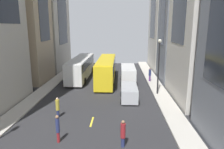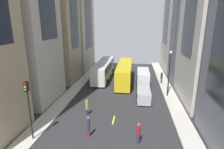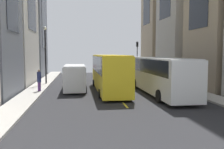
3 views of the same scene
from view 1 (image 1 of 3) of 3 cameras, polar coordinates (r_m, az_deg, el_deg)
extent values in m
plane|color=#28282B|center=(29.04, -2.72, -3.78)|extent=(41.22, 41.22, 0.00)
cube|color=#B2ADA3|center=(30.64, -17.13, -3.31)|extent=(1.94, 44.00, 0.15)
cube|color=#B2ADA3|center=(29.36, 12.33, -3.73)|extent=(1.94, 44.00, 0.15)
cube|color=yellow|center=(19.28, -5.53, -12.72)|extent=(0.16, 2.00, 0.01)
cube|color=yellow|center=(29.04, -2.72, -3.76)|extent=(0.16, 2.00, 0.01)
cube|color=yellow|center=(39.18, -1.38, 0.63)|extent=(0.16, 2.00, 0.01)
cube|color=yellow|center=(49.48, -0.59, 3.21)|extent=(0.16, 2.00, 0.01)
cube|color=#B7B2A8|center=(44.57, -19.48, 15.79)|extent=(9.39, 10.98, 22.25)
cube|color=#1E232D|center=(44.57, -19.48, 15.79)|extent=(9.48, 6.04, 12.24)
cube|color=silver|center=(34.89, -8.44, 1.93)|extent=(2.55, 12.92, 3.00)
cube|color=black|center=(34.74, -8.49, 3.31)|extent=(2.60, 11.89, 1.20)
cube|color=beige|center=(34.63, -8.52, 4.44)|extent=(2.45, 12.40, 0.08)
cylinder|color=black|center=(39.21, -8.99, 1.22)|extent=(0.46, 1.00, 1.00)
cylinder|color=black|center=(38.82, -5.59, 1.20)|extent=(0.46, 1.00, 1.00)
cylinder|color=black|center=(31.60, -11.79, -1.72)|extent=(0.46, 1.00, 1.00)
cylinder|color=black|center=(31.11, -7.60, -1.78)|extent=(0.46, 1.00, 1.00)
cube|color=yellow|center=(32.09, -1.58, 1.27)|extent=(2.45, 12.28, 3.30)
cube|color=black|center=(31.93, -1.59, 2.78)|extent=(2.50, 11.29, 1.48)
cube|color=gold|center=(31.80, -1.60, 4.25)|extent=(2.35, 11.79, 0.08)
cylinder|color=black|center=(36.20, -2.93, 0.20)|extent=(0.44, 0.76, 0.76)
cylinder|color=black|center=(36.07, 0.64, 0.17)|extent=(0.44, 0.76, 0.76)
cylinder|color=black|center=(28.87, -4.31, -3.11)|extent=(0.44, 0.76, 0.76)
cylinder|color=black|center=(28.70, 0.17, -3.17)|extent=(0.44, 0.76, 0.76)
cube|color=white|center=(31.45, 4.44, 0.04)|extent=(2.05, 5.79, 2.30)
cube|color=black|center=(31.29, 4.46, 1.39)|extent=(2.09, 5.32, 0.69)
cube|color=silver|center=(31.20, 4.47, 2.17)|extent=(1.97, 5.55, 0.08)
cylinder|color=black|center=(33.40, 2.69, -0.92)|extent=(0.37, 0.72, 0.72)
cylinder|color=black|center=(33.46, 5.92, -0.94)|extent=(0.37, 0.72, 0.72)
cylinder|color=black|center=(29.93, 2.72, -2.55)|extent=(0.37, 0.72, 0.72)
cylinder|color=black|center=(30.00, 6.32, -2.58)|extent=(0.37, 0.72, 0.72)
cube|color=#B7BABF|center=(24.25, 4.72, -4.92)|extent=(1.82, 4.14, 1.50)
cube|color=black|center=(24.14, 4.73, -4.06)|extent=(1.86, 3.81, 0.63)
cube|color=#9C9EA2|center=(24.02, 4.75, -3.14)|extent=(1.75, 3.97, 0.08)
cylinder|color=black|center=(25.64, 2.70, -5.33)|extent=(0.33, 0.62, 0.62)
cylinder|color=black|center=(25.71, 6.45, -5.35)|extent=(0.33, 0.62, 0.62)
cylinder|color=black|center=(23.22, 2.73, -7.31)|extent=(0.33, 0.62, 0.62)
cylinder|color=black|center=(23.29, 6.89, -7.32)|extent=(0.33, 0.62, 0.62)
cylinder|color=maroon|center=(16.50, -14.46, -16.25)|extent=(0.21, 0.21, 0.80)
cylinder|color=navy|center=(16.07, -14.65, -13.31)|extent=(0.28, 0.28, 1.08)
sphere|color=#8C6647|center=(15.79, -14.79, -11.13)|extent=(0.25, 0.25, 0.25)
cylinder|color=navy|center=(15.53, 2.98, -17.96)|extent=(0.26, 0.26, 0.72)
cylinder|color=maroon|center=(15.09, 3.02, -15.05)|extent=(0.35, 0.35, 1.06)
sphere|color=#8C6647|center=(14.80, 3.05, -12.83)|extent=(0.24, 0.24, 0.24)
cylinder|color=navy|center=(20.56, -14.54, -10.32)|extent=(0.26, 0.26, 0.73)
cylinder|color=gold|center=(20.24, -14.67, -8.04)|extent=(0.34, 0.34, 1.02)
sphere|color=beige|center=(20.03, -14.77, -6.40)|extent=(0.21, 0.21, 0.21)
cylinder|color=#593372|center=(32.62, 10.27, -1.04)|extent=(0.29, 0.29, 0.87)
cylinder|color=navy|center=(32.41, 10.33, 0.54)|extent=(0.38, 0.38, 0.98)
sphere|color=#8C6647|center=(32.29, 10.37, 1.56)|extent=(0.21, 0.21, 0.21)
cylinder|color=black|center=(26.10, 12.57, 1.55)|extent=(0.18, 0.18, 6.36)
sphere|color=silver|center=(25.67, 12.94, 8.92)|extent=(0.44, 0.44, 0.44)
camera|label=2|loc=(2.66, -169.65, 45.81)|focal=29.34mm
camera|label=3|loc=(55.87, 3.26, 8.17)|focal=39.93mm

